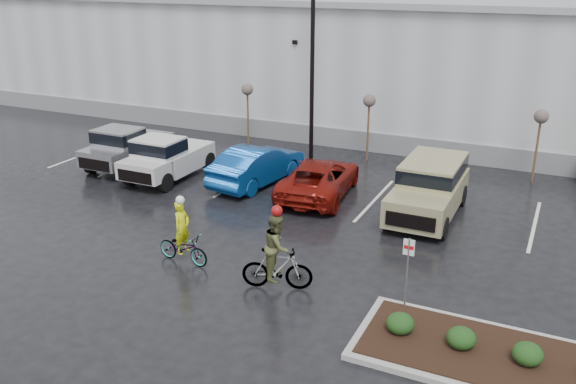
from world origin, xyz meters
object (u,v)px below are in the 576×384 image
at_px(pickup_white, 172,155).
at_px(suv_tan, 428,190).
at_px(lamppost, 313,39).
at_px(pickup_silver, 132,145).
at_px(fire_lane_sign, 407,266).
at_px(car_blue, 257,165).
at_px(cyclist_hivis, 183,242).
at_px(sapling_mid, 369,104).
at_px(sapling_west, 247,93).
at_px(sapling_east, 541,121).
at_px(cyclist_olive, 277,259).
at_px(car_red, 319,178).

xyz_separation_m(pickup_white, suv_tan, (11.32, 0.17, 0.05)).
bearing_deg(pickup_white, lamppost, 47.37).
height_order(pickup_silver, suv_tan, suv_tan).
height_order(fire_lane_sign, suv_tan, fire_lane_sign).
height_order(car_blue, cyclist_hivis, cyclist_hivis).
height_order(sapling_mid, car_blue, sapling_mid).
relative_size(pickup_silver, cyclist_hivis, 2.33).
xyz_separation_m(sapling_west, sapling_east, (14.00, 0.00, 0.00)).
xyz_separation_m(sapling_mid, cyclist_hivis, (-1.80, -12.81, -2.03)).
xyz_separation_m(lamppost, fire_lane_sign, (7.80, -11.80, -4.28)).
bearing_deg(pickup_silver, suv_tan, -1.56).
height_order(lamppost, sapling_east, lamppost).
bearing_deg(cyclist_olive, fire_lane_sign, -104.34).
xyz_separation_m(sapling_west, pickup_silver, (-3.20, -5.40, -1.75)).
bearing_deg(car_red, suv_tan, 169.13).
bearing_deg(sapling_mid, suv_tan, -53.68).
xyz_separation_m(sapling_mid, pickup_white, (-7.06, -5.96, -1.75)).
xyz_separation_m(car_red, cyclist_olive, (1.84, -7.59, 0.18)).
bearing_deg(sapling_mid, pickup_silver, -150.88).
bearing_deg(sapling_west, sapling_mid, 0.00).
bearing_deg(sapling_west, sapling_east, 0.00).
distance_m(sapling_mid, suv_tan, 7.38).
bearing_deg(suv_tan, sapling_mid, 126.32).
bearing_deg(car_blue, fire_lane_sign, 146.15).
xyz_separation_m(sapling_east, fire_lane_sign, (-2.20, -12.80, -1.32)).
relative_size(sapling_west, car_blue, 0.64).
bearing_deg(lamppost, sapling_east, 5.71).
height_order(sapling_east, cyclist_hivis, sapling_east).
height_order(lamppost, pickup_white, lamppost).
height_order(fire_lane_sign, cyclist_olive, cyclist_olive).
distance_m(lamppost, cyclist_hivis, 12.84).
bearing_deg(fire_lane_sign, pickup_silver, 153.75).
relative_size(pickup_white, cyclist_olive, 2.02).
height_order(car_blue, car_red, car_blue).
distance_m(sapling_mid, sapling_east, 7.50).
xyz_separation_m(sapling_mid, suv_tan, (4.25, -5.78, -1.70)).
height_order(suv_tan, cyclist_hivis, cyclist_hivis).
relative_size(sapling_east, car_red, 0.60).
bearing_deg(sapling_east, car_red, -144.82).
xyz_separation_m(sapling_west, suv_tan, (10.75, -5.78, -1.70)).
distance_m(sapling_east, car_red, 9.68).
bearing_deg(suv_tan, lamppost, 144.68).
relative_size(sapling_mid, pickup_silver, 0.62).
relative_size(sapling_west, sapling_mid, 1.00).
bearing_deg(sapling_east, pickup_white, -157.75).
relative_size(sapling_west, car_red, 0.60).
relative_size(lamppost, sapling_west, 2.88).
bearing_deg(cyclist_olive, pickup_white, 32.64).
bearing_deg(sapling_mid, sapling_west, 180.00).
xyz_separation_m(sapling_west, cyclist_olive, (8.10, -13.04, -1.80)).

